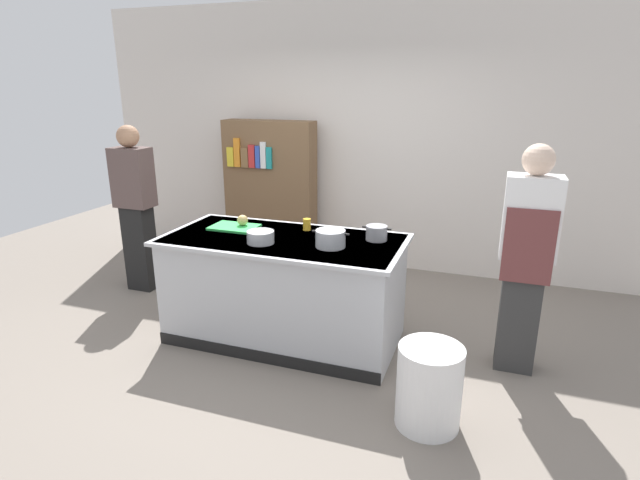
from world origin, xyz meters
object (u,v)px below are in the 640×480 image
stock_pot (330,239)px  bookshelf (270,192)px  trash_bin (429,387)px  juice_cup (307,224)px  person_chef (526,256)px  person_guest (136,205)px  mixing_bowl (261,237)px  sauce_pan (377,233)px  onion (243,220)px

stock_pot → bookshelf: size_ratio=0.18×
trash_bin → bookshelf: 3.48m
juice_cup → bookshelf: (-1.05, 1.51, -0.10)m
person_chef → person_guest: size_ratio=1.00×
stock_pot → mixing_bowl: 0.56m
juice_cup → person_chef: person_chef is taller
stock_pot → sauce_pan: (0.29, 0.29, -0.01)m
stock_pot → bookshelf: (-1.39, 1.89, -0.11)m
stock_pot → juice_cup: (-0.34, 0.37, -0.02)m
person_chef → bookshelf: person_chef is taller
stock_pot → trash_bin: 1.31m
stock_pot → sauce_pan: bearing=44.6°
sauce_pan → juice_cup: sauce_pan is taller
sauce_pan → juice_cup: bearing=172.5°
sauce_pan → mixing_bowl: 0.93m
juice_cup → person_guest: bearing=173.5°
person_chef → person_guest: 3.74m
stock_pot → person_guest: size_ratio=0.17×
sauce_pan → juice_cup: size_ratio=2.37×
onion → juice_cup: onion is taller
mixing_bowl → juice_cup: size_ratio=2.17×
sauce_pan → trash_bin: sauce_pan is taller
sauce_pan → trash_bin: (0.59, -0.97, -0.68)m
person_chef → person_guest: (-3.72, 0.36, -0.00)m
mixing_bowl → person_chef: person_chef is taller
sauce_pan → person_guest: 2.62m
onion → sauce_pan: sauce_pan is taller
trash_bin → person_chef: bearing=59.7°
trash_bin → person_chef: 1.23m
person_guest → bookshelf: person_guest is taller
bookshelf → mixing_bowl: bearing=-67.1°
onion → trash_bin: bearing=-27.7°
juice_cup → person_chef: bearing=-4.6°
juice_cup → bookshelf: bearing=124.7°
trash_bin → person_chef: size_ratio=0.32×
person_chef → trash_bin: bearing=161.5°
person_chef → bookshelf: (-2.81, 1.66, -0.06)m
onion → person_guest: person_guest is taller
sauce_pan → mixing_bowl: bearing=-155.7°
juice_cup → sauce_pan: bearing=-7.5°
mixing_bowl → person_guest: (-1.75, 0.69, -0.04)m
stock_pot → trash_bin: (0.89, -0.68, -0.69)m
mixing_bowl → stock_pot: bearing=9.4°
person_guest → bookshelf: size_ratio=1.01×
mixing_bowl → person_guest: size_ratio=0.13×
onion → person_guest: size_ratio=0.05×
sauce_pan → stock_pot: bearing=-135.4°
sauce_pan → bookshelf: bookshelf is taller
onion → sauce_pan: 1.19m
sauce_pan → person_guest: bearing=173.3°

